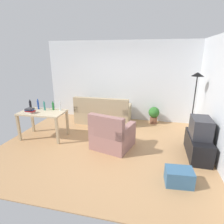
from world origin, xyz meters
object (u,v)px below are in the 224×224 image
object	(u,v)px
armchair	(112,136)
bottle_green	(53,106)
torchiere_lamp	(196,88)
desk	(43,115)
tv	(201,128)
tv_stand	(198,146)
bottle_tall	(44,106)
potted_plant	(154,114)
book_stack	(30,111)
couch	(103,114)
bottle_dark	(30,105)
bottle_blue	(38,105)
storage_box	(179,177)
bottle_clear	(60,106)

from	to	relation	value
armchair	bottle_green	world-z (taller)	bottle_green
torchiere_lamp	desk	xyz separation A→B (m)	(-4.00, -0.98, -0.76)
tv	armchair	distance (m)	2.06
tv_stand	bottle_tall	bearing A→B (deg)	86.77
potted_plant	book_stack	xyz separation A→B (m)	(-3.21, -2.02, 0.50)
couch	tv_stand	bearing A→B (deg)	149.48
tv	armchair	xyz separation A→B (m)	(-2.03, -0.07, -0.38)
desk	tv	bearing A→B (deg)	-3.03
desk	armchair	bearing A→B (deg)	-6.29
potted_plant	tv	bearing A→B (deg)	-61.63
bottle_dark	bottle_blue	size ratio (longest dim) A/B	0.93
storage_box	bottle_tall	world-z (taller)	bottle_tall
bottle_tall	armchair	bearing A→B (deg)	-8.46
couch	desk	world-z (taller)	couch
couch	tv_stand	distance (m)	3.16
tv_stand	bottle_blue	xyz separation A→B (m)	(-4.24, 0.28, 0.65)
book_stack	bottle_green	bearing A→B (deg)	42.11
tv_stand	tv	bearing A→B (deg)	-90.00
tv_stand	bottle_dark	distance (m)	4.51
desk	bottle_tall	bearing A→B (deg)	92.64
bottle_dark	book_stack	bearing A→B (deg)	-57.55
couch	bottle_clear	bearing A→B (deg)	57.03
bottle_dark	book_stack	xyz separation A→B (m)	(0.21, -0.33, -0.05)
potted_plant	bottle_clear	distance (m)	3.07
tv	potted_plant	size ratio (longest dim) A/B	1.05
potted_plant	bottle_tall	size ratio (longest dim) A/B	2.13
armchair	bottle_green	bearing A→B (deg)	3.28
couch	desk	bearing A→B (deg)	49.76
potted_plant	bottle_clear	size ratio (longest dim) A/B	1.98
desk	potted_plant	bearing A→B (deg)	29.81
bottle_dark	bottle_tall	size ratio (longest dim) A/B	1.03
desk	bottle_dark	bearing A→B (deg)	161.09
potted_plant	bottle_tall	bearing A→B (deg)	-150.49
tv_stand	bottle_clear	size ratio (longest dim) A/B	3.82
potted_plant	bottle_tall	world-z (taller)	bottle_tall
storage_box	potted_plant	bearing A→B (deg)	99.43
potted_plant	bottle_blue	xyz separation A→B (m)	(-3.21, -1.64, 0.56)
torchiere_lamp	bottle_dark	bearing A→B (deg)	-169.33
couch	book_stack	bearing A→B (deg)	48.16
storage_box	bottle_clear	world-z (taller)	bottle_clear
couch	bottle_green	bearing A→B (deg)	50.36
desk	potted_plant	xyz separation A→B (m)	(2.97, 1.83, -0.32)
bottle_blue	book_stack	size ratio (longest dim) A/B	1.10
tv_stand	bottle_blue	world-z (taller)	bottle_blue
torchiere_lamp	bottle_blue	size ratio (longest dim) A/B	6.10
bottle_dark	bottle_clear	size ratio (longest dim) A/B	0.96
desk	book_stack	size ratio (longest dim) A/B	4.51
bottle_tall	torchiere_lamp	bearing A→B (deg)	11.78
tv_stand	tv	size ratio (longest dim) A/B	1.83
bottle_green	storage_box	bearing A→B (deg)	-23.88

